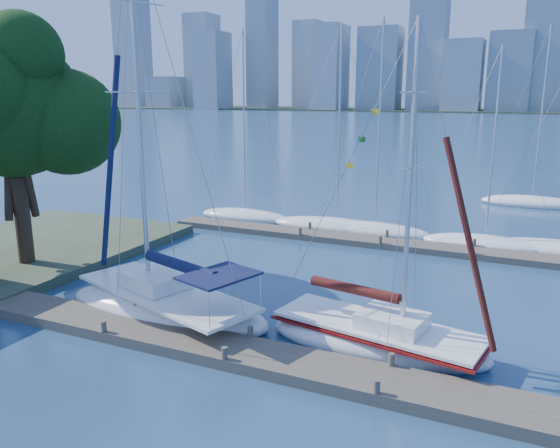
% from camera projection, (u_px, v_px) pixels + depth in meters
% --- Properties ---
extents(ground, '(700.00, 700.00, 0.00)m').
position_uv_depth(ground, '(238.00, 358.00, 18.51)').
color(ground, navy).
rests_on(ground, ground).
extents(near_dock, '(26.00, 2.00, 0.40)m').
position_uv_depth(near_dock, '(238.00, 353.00, 18.46)').
color(near_dock, '#494035').
rests_on(near_dock, ground).
extents(far_dock, '(30.00, 1.80, 0.36)m').
position_uv_depth(far_dock, '(400.00, 245.00, 31.83)').
color(far_dock, '#494035').
rests_on(far_dock, ground).
extents(far_shore, '(800.00, 100.00, 1.50)m').
position_uv_depth(far_shore, '(517.00, 111.00, 301.86)').
color(far_shore, '#38472D').
rests_on(far_shore, ground).
extents(tree, '(9.31, 8.49, 12.37)m').
position_uv_depth(tree, '(10.00, 103.00, 25.69)').
color(tree, '#311F16').
rests_on(tree, ground).
extents(sailboat_navy, '(9.72, 5.73, 15.79)m').
position_uv_depth(sailboat_navy, '(164.00, 288.00, 21.77)').
color(sailboat_navy, white).
rests_on(sailboat_navy, ground).
extents(sailboat_maroon, '(8.14, 3.90, 11.55)m').
position_uv_depth(sailboat_maroon, '(378.00, 324.00, 19.01)').
color(sailboat_maroon, white).
rests_on(sailboat_maroon, ground).
extents(bg_boat_0, '(7.15, 2.54, 13.34)m').
position_uv_depth(bg_boat_0, '(245.00, 216.00, 39.14)').
color(bg_boat_0, white).
rests_on(bg_boat_0, ground).
extents(bg_boat_1, '(9.15, 5.76, 13.31)m').
position_uv_depth(bg_boat_1, '(337.00, 226.00, 35.94)').
color(bg_boat_1, white).
rests_on(bg_boat_1, ground).
extents(bg_boat_2, '(7.49, 3.98, 13.58)m').
position_uv_depth(bg_boat_2, '(375.00, 230.00, 34.82)').
color(bg_boat_2, white).
rests_on(bg_boat_2, ground).
extents(bg_boat_3, '(7.45, 3.68, 11.71)m').
position_uv_depth(bg_boat_3, '(485.00, 244.00, 31.73)').
color(bg_boat_3, white).
rests_on(bg_boat_3, ground).
extents(bg_boat_7, '(7.87, 2.87, 14.24)m').
position_uv_depth(bg_boat_7, '(532.00, 202.00, 43.83)').
color(bg_boat_7, white).
rests_on(bg_boat_7, ground).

